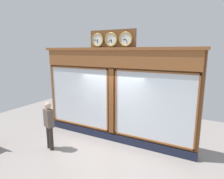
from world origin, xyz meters
TOP-DOWN VIEW (x-y plane):
  - shop_facade at (-0.00, -0.12)m, footprint 6.17×0.42m
  - pedestrian at (1.60, 1.58)m, footprint 0.41×0.33m

SIDE VIEW (x-z plane):
  - pedestrian at x=1.60m, z-range 0.09..1.78m
  - shop_facade at x=0.00m, z-range -0.26..3.83m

